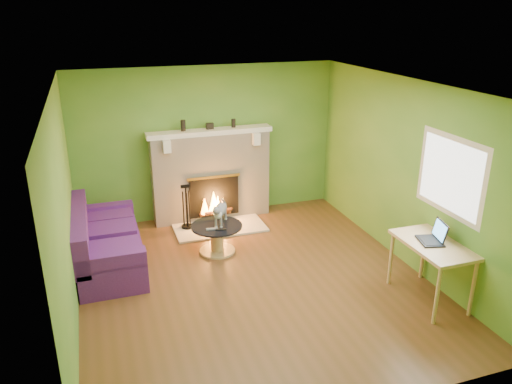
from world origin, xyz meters
TOP-DOWN VIEW (x-y plane):
  - floor at (0.00, 0.00)m, footprint 5.00×5.00m
  - ceiling at (0.00, 0.00)m, footprint 5.00×5.00m
  - wall_back at (0.00, 2.50)m, footprint 5.00×0.00m
  - wall_front at (0.00, -2.50)m, footprint 5.00×0.00m
  - wall_left at (-2.25, 0.00)m, footprint 0.00×5.00m
  - wall_right at (2.25, 0.00)m, footprint 0.00×5.00m
  - window_frame at (2.24, -0.90)m, footprint 0.00×1.20m
  - window_pane at (2.23, -0.90)m, footprint 0.00×1.06m
  - fireplace at (0.00, 2.32)m, footprint 2.10×0.46m
  - hearth at (0.00, 1.80)m, footprint 1.50×0.75m
  - mantel at (0.00, 2.30)m, footprint 2.10×0.28m
  - sofa at (-1.86, 1.10)m, footprint 0.88×1.91m
  - coffee_table at (-0.25, 1.00)m, footprint 0.77×0.77m
  - desk at (1.95, -1.11)m, footprint 0.61×1.05m
  - cat at (-0.17, 1.05)m, footprint 0.47×0.63m
  - remote_silver at (-0.35, 0.88)m, footprint 0.17×0.07m
  - remote_black at (-0.23, 0.82)m, footprint 0.17×0.08m
  - laptop at (1.93, -1.06)m, footprint 0.37×0.40m
  - fire_tools at (-0.51, 1.95)m, footprint 0.20×0.20m
  - mantel_vase_left at (-0.43, 2.33)m, footprint 0.08×0.08m
  - mantel_vase_right at (0.42, 2.33)m, footprint 0.07×0.07m
  - mantel_box at (0.01, 2.33)m, footprint 0.12×0.08m

SIDE VIEW (x-z plane):
  - floor at x=0.00m, z-range 0.00..0.00m
  - hearth at x=0.00m, z-range 0.00..0.03m
  - coffee_table at x=-0.25m, z-range 0.03..0.47m
  - sofa at x=-1.86m, z-range -0.10..0.76m
  - fire_tools at x=-0.51m, z-range 0.03..0.79m
  - remote_black at x=-0.23m, z-range 0.43..0.45m
  - remote_silver at x=-0.35m, z-range 0.43..0.45m
  - cat at x=-0.17m, z-range 0.43..0.80m
  - desk at x=1.95m, z-range 0.29..1.07m
  - fireplace at x=0.00m, z-range -0.02..1.56m
  - laptop at x=1.93m, z-range 0.78..1.03m
  - wall_back at x=0.00m, z-range -1.20..3.80m
  - wall_front at x=0.00m, z-range -1.20..3.80m
  - wall_left at x=-2.25m, z-range -1.20..3.80m
  - wall_right at x=2.25m, z-range -1.20..3.80m
  - mantel at x=0.00m, z-range 1.50..1.58m
  - window_frame at x=2.24m, z-range 0.95..2.15m
  - window_pane at x=2.23m, z-range 1.02..2.08m
  - mantel_box at x=0.01m, z-range 1.58..1.68m
  - mantel_vase_right at x=0.42m, z-range 1.58..1.72m
  - mantel_vase_left at x=-0.43m, z-range 1.58..1.76m
  - ceiling at x=0.00m, z-range 2.60..2.60m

